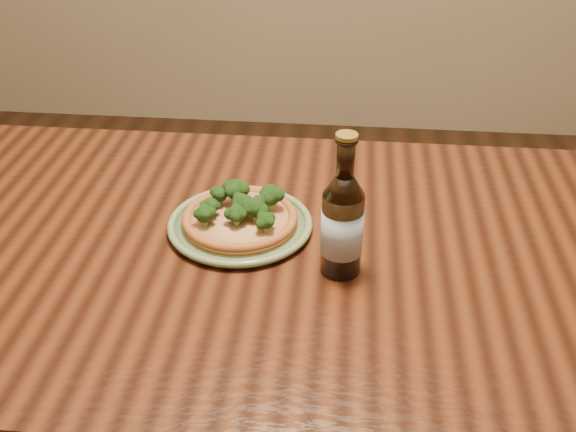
# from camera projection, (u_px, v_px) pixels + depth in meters

# --- Properties ---
(table) EXTENTS (1.60, 0.90, 0.75)m
(table) POSITION_uv_depth(u_px,v_px,m) (247.00, 284.00, 1.28)
(table) COLOR #401C0D
(table) RESTS_ON ground
(plate) EXTENTS (0.27, 0.27, 0.02)m
(plate) POSITION_uv_depth(u_px,v_px,m) (240.00, 225.00, 1.27)
(plate) COLOR #637450
(plate) RESTS_ON table
(pizza) EXTENTS (0.22, 0.22, 0.07)m
(pizza) POSITION_uv_depth(u_px,v_px,m) (240.00, 216.00, 1.26)
(pizza) COLOR brown
(pizza) RESTS_ON plate
(beer_bottle) EXTENTS (0.07, 0.07, 0.26)m
(beer_bottle) POSITION_uv_depth(u_px,v_px,m) (342.00, 223.00, 1.12)
(beer_bottle) COLOR black
(beer_bottle) RESTS_ON table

